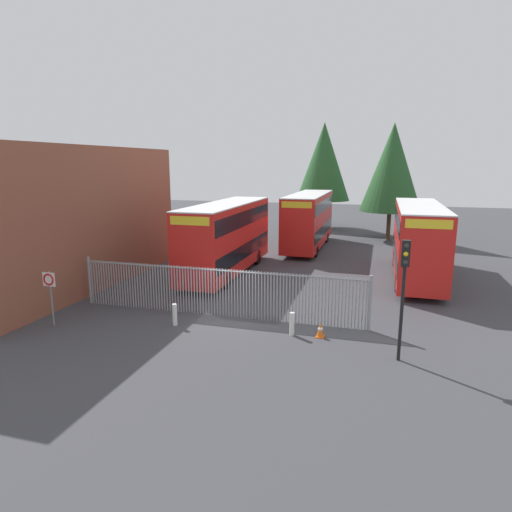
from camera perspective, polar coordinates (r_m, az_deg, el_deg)
The scene contains 13 objects.
ground_plane at distance 27.48m, azimuth 2.30°, elevation -2.42°, with size 100.00×100.00×0.00m, color #3D3D42.
depot_building_brick at distance 27.35m, azimuth -25.36°, elevation 4.59°, with size 7.15×15.96×7.71m, color brown.
palisade_fence at distance 19.99m, azimuth -5.07°, elevation -4.47°, with size 13.52×0.14×2.35m.
double_decker_bus_near_gate at distance 27.35m, azimuth -3.82°, elevation 2.68°, with size 2.54×10.81×4.42m.
double_decker_bus_behind_fence_left at distance 27.85m, azimuth 20.26°, elevation 2.13°, with size 2.54×10.81×4.42m.
double_decker_bus_behind_fence_right at distance 36.06m, azimuth 6.85°, elevation 4.86°, with size 2.54×10.81×4.42m.
bollard_near_left at distance 19.26m, azimuth -10.48°, elevation -7.48°, with size 0.20×0.20×0.95m, color silver.
bollard_center_front at distance 17.97m, azimuth 4.68°, elevation -8.75°, with size 0.20×0.20×0.95m, color silver.
traffic_cone_by_gate at distance 17.96m, azimuth 8.33°, elevation -9.49°, with size 0.34×0.34×0.59m.
speed_limit_sign_post at distance 20.42m, azimuth -25.18°, elevation -3.50°, with size 0.60×0.14×2.40m.
traffic_light_kerbside at distance 15.74m, azimuth 18.62°, elevation -2.77°, with size 0.28×0.33×4.30m.
tree_tall_back at distance 41.24m, azimuth 17.23°, elevation 10.89°, with size 5.37×5.37×10.28m.
tree_short_side at distance 47.49m, azimuth 8.76°, elevation 11.97°, with size 5.59×5.59×10.95m.
Camera 1 is at (6.27, -17.88, 6.81)m, focal length 30.87 mm.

